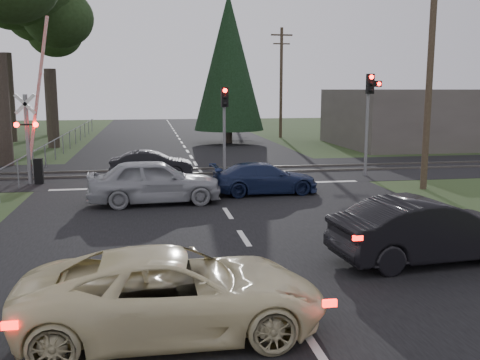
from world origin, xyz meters
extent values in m
plane|color=#2D3E1C|center=(0.00, 0.00, 0.00)|extent=(120.00, 120.00, 0.00)
cube|color=black|center=(0.00, 10.00, 0.01)|extent=(14.00, 100.00, 0.01)
cube|color=black|center=(0.00, 12.00, 0.01)|extent=(120.00, 8.00, 0.01)
cube|color=silver|center=(0.00, 8.20, 0.01)|extent=(13.00, 0.35, 0.00)
cube|color=#59544C|center=(0.00, 11.20, 0.05)|extent=(120.00, 0.12, 0.10)
cube|color=#59544C|center=(0.00, 12.80, 0.05)|extent=(120.00, 0.12, 0.10)
cylinder|color=slate|center=(-7.50, 9.80, 1.90)|extent=(0.18, 0.18, 3.80)
cube|color=white|center=(-7.50, 9.70, 3.40)|extent=(0.88, 0.03, 0.88)
cube|color=white|center=(-7.50, 9.70, 3.40)|extent=(0.88, 0.03, 0.88)
cube|color=black|center=(-7.50, 9.72, 2.55)|extent=(0.90, 0.06, 0.06)
sphere|color=#FF0C07|center=(-7.88, 9.65, 2.55)|extent=(0.22, 0.22, 0.22)
sphere|color=#FF0C07|center=(-7.12, 9.65, 2.55)|extent=(0.22, 0.22, 0.22)
cube|color=black|center=(-7.15, 9.80, 0.55)|extent=(0.35, 0.25, 1.10)
cube|color=red|center=(-6.95, 9.80, 4.00)|extent=(1.16, 0.10, 5.93)
cylinder|color=slate|center=(7.50, 9.60, 1.90)|extent=(0.14, 0.14, 3.80)
cube|color=black|center=(7.50, 9.42, 4.25)|extent=(0.32, 0.24, 0.90)
sphere|color=#FF0C07|center=(7.50, 9.29, 4.55)|extent=(0.20, 0.20, 0.20)
sphere|color=black|center=(7.50, 9.29, 4.25)|extent=(0.18, 0.18, 0.18)
sphere|color=black|center=(7.50, 9.29, 3.95)|extent=(0.18, 0.18, 0.18)
cube|color=black|center=(7.88, 9.42, 4.25)|extent=(0.28, 0.22, 0.28)
sphere|color=#FF0C07|center=(7.88, 9.30, 4.25)|extent=(0.18, 0.18, 0.18)
cylinder|color=slate|center=(1.00, 10.80, 1.60)|extent=(0.14, 0.14, 3.20)
cube|color=black|center=(1.00, 10.62, 3.65)|extent=(0.32, 0.24, 0.90)
sphere|color=#FF0C07|center=(1.00, 10.49, 3.95)|extent=(0.20, 0.20, 0.20)
sphere|color=black|center=(1.00, 10.49, 3.65)|extent=(0.18, 0.18, 0.18)
sphere|color=black|center=(1.00, 10.49, 3.35)|extent=(0.18, 0.18, 0.18)
cylinder|color=#4C3D2D|center=(8.50, 6.00, 4.50)|extent=(0.26, 0.26, 9.00)
cylinder|color=#4C3D2D|center=(8.50, 30.00, 4.50)|extent=(0.26, 0.26, 9.00)
cube|color=#4C3D2D|center=(8.50, 30.00, 8.40)|extent=(1.80, 0.12, 0.12)
cube|color=#4C3D2D|center=(8.50, 30.00, 7.70)|extent=(1.40, 0.10, 0.10)
cylinder|color=#4C3D2D|center=(8.50, 55.00, 4.50)|extent=(0.26, 0.26, 9.00)
cube|color=#4C3D2D|center=(8.50, 55.00, 8.40)|extent=(1.80, 0.12, 0.12)
cube|color=#4C3D2D|center=(8.50, 55.00, 7.70)|extent=(1.40, 0.10, 0.10)
cylinder|color=#473D33|center=(-10.00, 16.00, 2.93)|extent=(0.83, 0.83, 5.85)
cylinder|color=#473D33|center=(-9.00, 25.00, 2.70)|extent=(0.80, 0.80, 5.40)
ellipsoid|color=black|center=(-9.00, 25.00, 9.60)|extent=(6.00, 6.00, 7.20)
cylinder|color=#473D33|center=(-13.00, 30.00, 3.38)|extent=(0.89, 0.89, 6.75)
cylinder|color=#473D33|center=(-11.00, 36.00, 2.70)|extent=(0.80, 0.80, 5.40)
ellipsoid|color=black|center=(-11.00, 36.00, 9.60)|extent=(6.00, 6.00, 7.20)
cylinder|color=#473D33|center=(3.50, 26.00, 1.00)|extent=(0.50, 0.50, 2.00)
cone|color=black|center=(3.50, 26.00, 6.00)|extent=(5.20, 5.20, 10.00)
cube|color=#59514C|center=(18.00, 22.00, 2.00)|extent=(14.00, 10.00, 4.00)
imported|color=beige|center=(-2.14, -5.41, 0.70)|extent=(5.01, 2.31, 1.39)
imported|color=black|center=(3.88, -2.66, 0.75)|extent=(4.70, 2.03, 1.51)
imported|color=#94979B|center=(-2.31, 5.00, 0.80)|extent=(4.76, 2.11, 1.59)
imported|color=#172347|center=(1.90, 6.09, 0.60)|extent=(4.19, 1.82, 1.20)
imported|color=black|center=(-2.38, 10.67, 0.61)|extent=(3.77, 1.43, 1.23)
camera|label=1|loc=(-2.48, -13.83, 4.00)|focal=40.00mm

